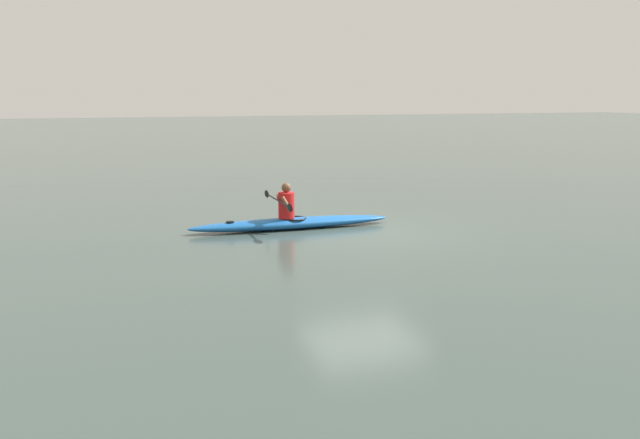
% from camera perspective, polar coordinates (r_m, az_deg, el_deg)
% --- Properties ---
extents(ground_plane, '(160.00, 160.00, 0.00)m').
position_cam_1_polar(ground_plane, '(14.31, 3.81, -1.20)').
color(ground_plane, '#384742').
extents(kayak, '(4.62, 0.69, 0.25)m').
position_cam_1_polar(kayak, '(14.77, -2.49, -0.32)').
color(kayak, '#1959A5').
rests_on(kayak, ground).
extents(kayaker, '(0.42, 2.42, 0.79)m').
position_cam_1_polar(kayaker, '(14.65, -2.99, 1.43)').
color(kayaker, red).
rests_on(kayaker, kayak).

